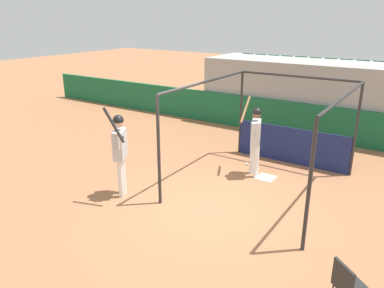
# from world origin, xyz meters

# --- Properties ---
(ground_plane) EXTENTS (60.00, 60.00, 0.00)m
(ground_plane) POSITION_xyz_m (0.00, 0.00, 0.00)
(ground_plane) COLOR #9E6642
(outfield_wall) EXTENTS (24.00, 0.12, 1.18)m
(outfield_wall) POSITION_xyz_m (0.00, 5.95, 0.59)
(outfield_wall) COLOR #196038
(outfield_wall) RESTS_ON ground
(bleacher_section) EXTENTS (7.60, 2.40, 2.46)m
(bleacher_section) POSITION_xyz_m (-0.00, 7.22, 1.23)
(bleacher_section) COLOR #9E9E99
(bleacher_section) RESTS_ON ground
(batting_cage) EXTENTS (3.26, 3.98, 2.46)m
(batting_cage) POSITION_xyz_m (0.60, 2.67, 1.14)
(batting_cage) COLOR #282828
(batting_cage) RESTS_ON ground
(home_plate) EXTENTS (0.44, 0.44, 0.02)m
(home_plate) POSITION_xyz_m (0.44, 2.15, 0.01)
(home_plate) COLOR white
(home_plate) RESTS_ON ground
(player_batter) EXTENTS (0.67, 0.85, 1.95)m
(player_batter) POSITION_xyz_m (0.08, 2.15, 1.09)
(player_batter) COLOR white
(player_batter) RESTS_ON ground
(player_waiting) EXTENTS (0.66, 0.66, 2.14)m
(player_waiting) POSITION_xyz_m (-1.97, -0.56, 1.17)
(player_waiting) COLOR white
(player_waiting) RESTS_ON ground
(folding_chair) EXTENTS (0.56, 0.56, 0.84)m
(folding_chair) POSITION_xyz_m (3.14, -1.61, 0.52)
(folding_chair) COLOR black
(folding_chair) RESTS_ON ground
(baseball) EXTENTS (0.07, 0.07, 0.07)m
(baseball) POSITION_xyz_m (-0.34, 2.67, 0.04)
(baseball) COLOR white
(baseball) RESTS_ON ground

